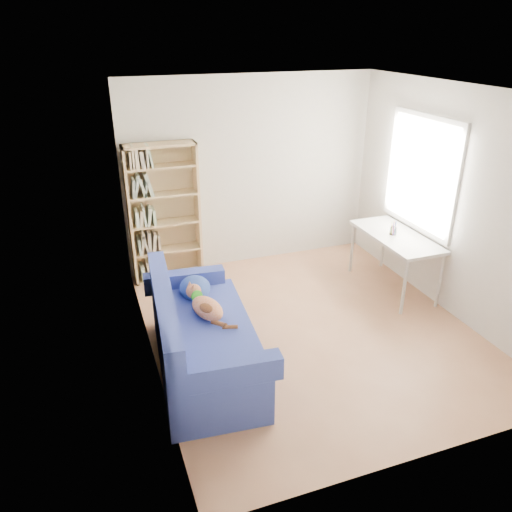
{
  "coord_description": "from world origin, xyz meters",
  "views": [
    {
      "loc": [
        -2.19,
        -4.33,
        3.14
      ],
      "look_at": [
        -0.52,
        0.33,
        0.85
      ],
      "focal_mm": 35.0,
      "sensor_mm": 36.0,
      "label": 1
    }
  ],
  "objects_px": {
    "sofa": "(200,338)",
    "pen_cup": "(393,230)",
    "bookshelf": "(165,219)",
    "desk": "(396,240)"
  },
  "relations": [
    {
      "from": "sofa",
      "to": "pen_cup",
      "type": "xyz_separation_m",
      "value": [
        2.72,
        0.85,
        0.46
      ]
    },
    {
      "from": "bookshelf",
      "to": "pen_cup",
      "type": "bearing_deg",
      "value": -25.62
    },
    {
      "from": "bookshelf",
      "to": "pen_cup",
      "type": "xyz_separation_m",
      "value": [
        2.65,
        -1.27,
        -0.03
      ]
    },
    {
      "from": "pen_cup",
      "to": "desk",
      "type": "bearing_deg",
      "value": -49.49
    },
    {
      "from": "sofa",
      "to": "pen_cup",
      "type": "relative_size",
      "value": 11.31
    },
    {
      "from": "desk",
      "to": "pen_cup",
      "type": "height_order",
      "value": "pen_cup"
    },
    {
      "from": "sofa",
      "to": "bookshelf",
      "type": "height_order",
      "value": "bookshelf"
    },
    {
      "from": "sofa",
      "to": "bookshelf",
      "type": "xyz_separation_m",
      "value": [
        0.07,
        2.12,
        0.49
      ]
    },
    {
      "from": "desk",
      "to": "pen_cup",
      "type": "bearing_deg",
      "value": 130.51
    },
    {
      "from": "sofa",
      "to": "pen_cup",
      "type": "height_order",
      "value": "sofa"
    }
  ]
}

